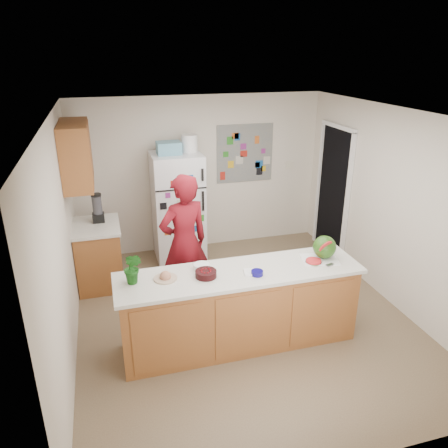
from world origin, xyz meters
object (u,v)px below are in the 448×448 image
object	(u,v)px
refrigerator	(178,208)
person	(184,243)
cherry_bowl	(206,274)
watermelon	(324,247)

from	to	relation	value
refrigerator	person	world-z (taller)	person
refrigerator	cherry_bowl	xyz separation A→B (m)	(-0.13, -2.40, 0.11)
refrigerator	cherry_bowl	world-z (taller)	refrigerator
refrigerator	person	xyz separation A→B (m)	(-0.18, -1.44, 0.04)
person	cherry_bowl	world-z (taller)	person
cherry_bowl	person	bearing A→B (deg)	92.89
cherry_bowl	refrigerator	bearing A→B (deg)	86.86
refrigerator	watermelon	xyz separation A→B (m)	(1.26, -2.34, 0.21)
refrigerator	watermelon	size ratio (longest dim) A/B	6.51
person	watermelon	distance (m)	1.71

